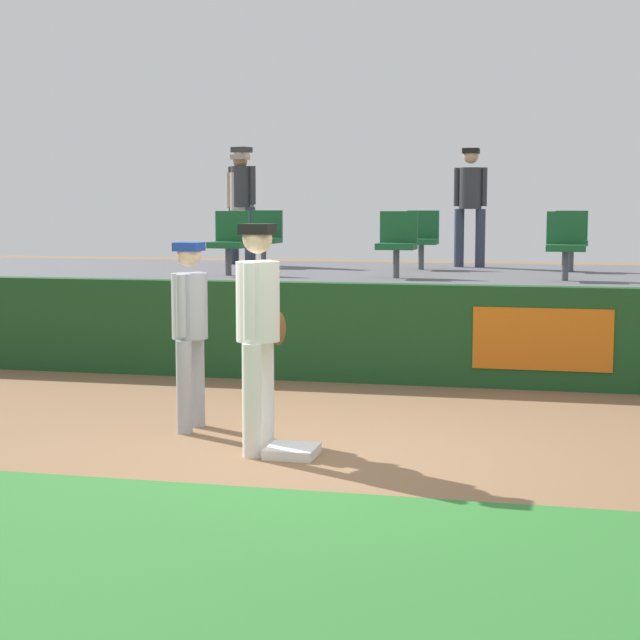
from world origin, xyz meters
name	(u,v)px	position (x,y,z in m)	size (l,w,h in m)	color
ground_plane	(298,458)	(0.00, 0.00, 0.00)	(60.00, 60.00, 0.00)	#846042
grass_foreground_strip	(200,551)	(0.00, -2.33, 0.00)	(18.00, 2.80, 0.01)	#2D722D
first_base	(292,451)	(-0.06, 0.04, 0.04)	(0.40, 0.40, 0.08)	white
player_fielder_home	(259,321)	(-0.36, 0.13, 1.08)	(0.37, 0.58, 1.87)	white
player_runner_visitor	(190,322)	(-1.20, 0.79, 0.98)	(0.33, 0.47, 1.69)	#9EA3AD
field_wall	(377,333)	(0.01, 3.64, 0.57)	(18.00, 0.26, 1.14)	#19471E
bleacher_platform	(409,312)	(0.00, 6.21, 0.55)	(18.00, 4.80, 1.11)	#59595E
seat_front_right	(566,242)	(2.08, 5.08, 1.58)	(0.47, 0.44, 0.84)	#4C4C51
seat_front_center	(397,240)	(0.01, 5.08, 1.58)	(0.48, 0.44, 0.84)	#4C4C51
seat_back_left	(265,235)	(-2.26, 6.88, 1.58)	(0.47, 0.44, 0.84)	#4C4C51
seat_back_right	(571,237)	(2.16, 6.88, 1.58)	(0.44, 0.44, 0.84)	#4C4C51
seat_back_center	(422,236)	(0.09, 6.88, 1.58)	(0.45, 0.44, 0.84)	#4C4C51
seat_front_left	(230,239)	(-2.21, 5.08, 1.58)	(0.46, 0.44, 0.84)	#4C4C51
spectator_hooded	(470,198)	(0.70, 7.60, 2.12)	(0.49, 0.34, 1.75)	#33384C
spectator_capped	(242,197)	(-2.79, 7.49, 2.15)	(0.48, 0.44, 1.80)	#33384C
spectator_casual	(240,201)	(-2.82, 7.49, 2.08)	(0.47, 0.38, 1.69)	#33384C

